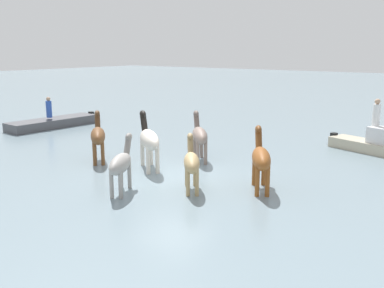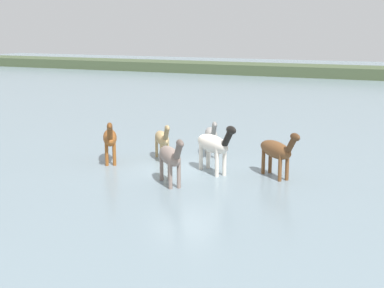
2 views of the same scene
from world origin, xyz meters
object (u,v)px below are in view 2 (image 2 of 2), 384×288
object	(u,v)px
horse_dun_straggler	(277,150)
horse_lead	(214,145)
horse_chestnut_trailing	(162,139)
horse_mid_herd	(171,157)
horse_pinto_flank	(110,138)
horse_dark_mare	(211,135)

from	to	relation	value
horse_dun_straggler	horse_lead	xyz separation A→B (m)	(-2.41, -0.38, 0.08)
horse_chestnut_trailing	horse_dun_straggler	world-z (taller)	horse_dun_straggler
horse_mid_herd	horse_pinto_flank	distance (m)	4.21
horse_dun_straggler	horse_pinto_flank	bearing A→B (deg)	-133.17
horse_dun_straggler	horse_pinto_flank	xyz separation A→B (m)	(-7.00, -0.64, -0.00)
horse_pinto_flank	horse_lead	xyz separation A→B (m)	(4.59, 0.26, 0.09)
horse_chestnut_trailing	horse_mid_herd	distance (m)	3.81
horse_chestnut_trailing	horse_dark_mare	world-z (taller)	horse_dark_mare
horse_mid_herd	horse_dun_straggler	world-z (taller)	horse_dun_straggler
horse_dark_mare	horse_dun_straggler	size ratio (longest dim) A/B	0.99
horse_mid_herd	horse_dun_straggler	xyz separation A→B (m)	(3.23, 2.52, 0.01)
horse_chestnut_trailing	horse_dark_mare	bearing A→B (deg)	92.90
horse_pinto_flank	horse_mid_herd	bearing A→B (deg)	30.32
horse_chestnut_trailing	horse_mid_herd	size ratio (longest dim) A/B	0.93
horse_dark_mare	horse_mid_herd	bearing A→B (deg)	-25.50
horse_dun_straggler	horse_pinto_flank	world-z (taller)	horse_dun_straggler
horse_dun_straggler	horse_lead	distance (m)	2.44
horse_mid_herd	horse_lead	world-z (taller)	horse_lead
horse_chestnut_trailing	horse_pinto_flank	distance (m)	2.23
horse_pinto_flank	horse_lead	world-z (taller)	horse_lead
horse_dark_mare	horse_mid_herd	world-z (taller)	horse_mid_herd
horse_lead	horse_pinto_flank	bearing A→B (deg)	-139.25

